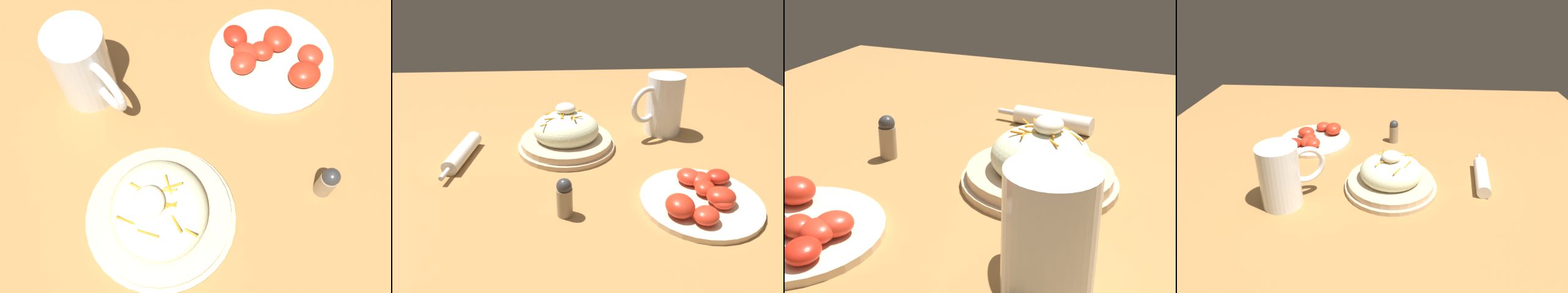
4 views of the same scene
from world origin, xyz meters
TOP-DOWN VIEW (x-y plane):
  - ground_plane at (0.00, 0.00)m, footprint 1.43×1.43m
  - salad_plate at (-0.04, 0.03)m, footprint 0.22×0.22m
  - beer_mug at (0.20, 0.11)m, footprint 0.14×0.10m
  - napkin_roll at (-0.26, -0.01)m, footprint 0.05×0.18m
  - tomato_plate at (0.19, -0.19)m, footprint 0.21×0.21m
  - salt_shaker at (-0.04, -0.21)m, footprint 0.03×0.03m

SIDE VIEW (x-z plane):
  - ground_plane at x=0.00m, z-range 0.00..0.00m
  - tomato_plate at x=0.19m, z-range -0.01..0.04m
  - napkin_roll at x=-0.26m, z-range 0.00..0.03m
  - salad_plate at x=-0.04m, z-range -0.02..0.08m
  - salt_shaker at x=-0.04m, z-range 0.00..0.07m
  - beer_mug at x=0.20m, z-range -0.01..0.14m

